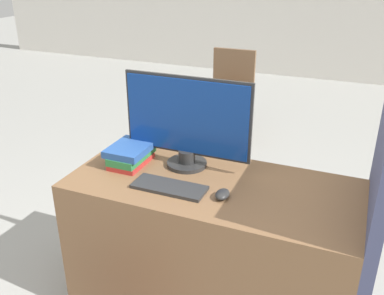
{
  "coord_description": "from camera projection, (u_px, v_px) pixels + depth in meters",
  "views": [
    {
      "loc": [
        0.59,
        -1.36,
        1.75
      ],
      "look_at": [
        -0.09,
        0.29,
        0.95
      ],
      "focal_mm": 40.0,
      "sensor_mm": 36.0,
      "label": 1
    }
  ],
  "objects": [
    {
      "name": "desk",
      "position": [
        211.0,
        249.0,
        2.18
      ],
      "size": [
        1.37,
        0.64,
        0.77
      ],
      "color": "brown",
      "rests_on": "ground_plane"
    },
    {
      "name": "carrel_divider",
      "position": [
        369.0,
        232.0,
        1.87
      ],
      "size": [
        0.07,
        0.74,
        1.28
      ],
      "color": "#474C70",
      "rests_on": "ground_plane"
    },
    {
      "name": "monitor",
      "position": [
        187.0,
        122.0,
        2.1
      ],
      "size": [
        0.66,
        0.2,
        0.47
      ],
      "color": "#282828",
      "rests_on": "desk"
    },
    {
      "name": "keyboard",
      "position": [
        169.0,
        187.0,
        1.97
      ],
      "size": [
        0.34,
        0.14,
        0.02
      ],
      "color": "#2D2D2D",
      "rests_on": "desk"
    },
    {
      "name": "mouse",
      "position": [
        222.0,
        194.0,
        1.89
      ],
      "size": [
        0.06,
        0.09,
        0.04
      ],
      "color": "#262626",
      "rests_on": "desk"
    },
    {
      "name": "book_stack",
      "position": [
        131.0,
        154.0,
        2.19
      ],
      "size": [
        0.19,
        0.27,
        0.1
      ],
      "color": "#B72D28",
      "rests_on": "desk"
    },
    {
      "name": "far_chair",
      "position": [
        230.0,
        88.0,
        4.36
      ],
      "size": [
        0.44,
        0.44,
        0.89
      ],
      "rotation": [
        0.0,
        0.0,
        -0.55
      ],
      "color": "brown",
      "rests_on": "ground_plane"
    }
  ]
}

